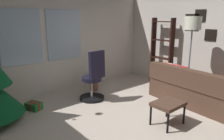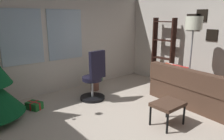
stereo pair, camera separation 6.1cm
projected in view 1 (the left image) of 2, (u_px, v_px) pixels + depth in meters
The scene contains 10 objects.
ground_plane at pixel (132, 131), 3.59m from camera, with size 5.14×5.01×0.10m, color beige.
wall_back_with_windows at pixel (58, 40), 5.13m from camera, with size 5.14×0.12×2.55m.
wall_right_with_frames at pixel (213, 41), 4.90m from camera, with size 0.12×5.01×2.55m.
couch at pixel (206, 91), 4.47m from camera, with size 1.58×2.20×0.82m.
footstool at pixel (168, 105), 3.62m from camera, with size 0.53×0.41×0.41m.
gift_box_green at pixel (34, 106), 4.28m from camera, with size 0.32×0.36×0.16m.
office_chair at pixel (93, 81), 4.69m from camera, with size 0.56×0.56×1.13m.
bookshelf at pixel (162, 56), 5.75m from camera, with size 0.18×0.64×1.81m.
floor_lamp at pixel (192, 29), 4.49m from camera, with size 0.35×0.35×1.85m.
potted_plant at pixel (95, 79), 5.39m from camera, with size 0.45×0.45×0.67m.
Camera 1 is at (-2.34, -2.23, 1.84)m, focal length 33.84 mm.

